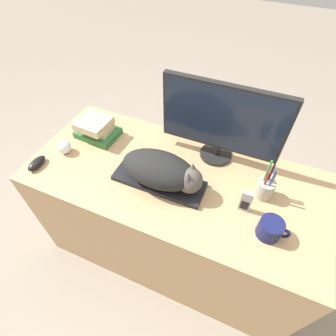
{
  "coord_description": "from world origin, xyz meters",
  "views": [
    {
      "loc": [
        0.3,
        -0.43,
        1.7
      ],
      "look_at": [
        -0.02,
        0.31,
        0.79
      ],
      "focal_mm": 28.0,
      "sensor_mm": 36.0,
      "label": 1
    }
  ],
  "objects_px": {
    "monitor": "(222,121)",
    "pen_cup": "(265,188)",
    "computer_mouse": "(37,163)",
    "baseball": "(64,147)",
    "coffee_mug": "(271,229)",
    "keyboard": "(159,181)",
    "book_stack": "(96,128)",
    "cat": "(163,171)",
    "phone": "(246,201)"
  },
  "relations": [
    {
      "from": "monitor",
      "to": "pen_cup",
      "type": "height_order",
      "value": "monitor"
    },
    {
      "from": "computer_mouse",
      "to": "pen_cup",
      "type": "xyz_separation_m",
      "value": [
        1.06,
        0.26,
        0.03
      ]
    },
    {
      "from": "computer_mouse",
      "to": "baseball",
      "type": "relative_size",
      "value": 1.58
    },
    {
      "from": "monitor",
      "to": "coffee_mug",
      "type": "distance_m",
      "value": 0.51
    },
    {
      "from": "keyboard",
      "to": "coffee_mug",
      "type": "distance_m",
      "value": 0.52
    },
    {
      "from": "book_stack",
      "to": "monitor",
      "type": "bearing_deg",
      "value": 9.61
    },
    {
      "from": "coffee_mug",
      "to": "book_stack",
      "type": "relative_size",
      "value": 0.55
    },
    {
      "from": "keyboard",
      "to": "monitor",
      "type": "height_order",
      "value": "monitor"
    },
    {
      "from": "coffee_mug",
      "to": "book_stack",
      "type": "xyz_separation_m",
      "value": [
        -0.97,
        0.24,
        0.01
      ]
    },
    {
      "from": "cat",
      "to": "book_stack",
      "type": "bearing_deg",
      "value": 160.35
    },
    {
      "from": "cat",
      "to": "phone",
      "type": "relative_size",
      "value": 3.36
    },
    {
      "from": "cat",
      "to": "book_stack",
      "type": "xyz_separation_m",
      "value": [
        -0.47,
        0.17,
        -0.04
      ]
    },
    {
      "from": "cat",
      "to": "pen_cup",
      "type": "xyz_separation_m",
      "value": [
        0.44,
        0.12,
        -0.04
      ]
    },
    {
      "from": "keyboard",
      "to": "phone",
      "type": "distance_m",
      "value": 0.4
    },
    {
      "from": "pen_cup",
      "to": "book_stack",
      "type": "xyz_separation_m",
      "value": [
        -0.91,
        0.05,
        0.0
      ]
    },
    {
      "from": "cat",
      "to": "coffee_mug",
      "type": "height_order",
      "value": "cat"
    },
    {
      "from": "phone",
      "to": "computer_mouse",
      "type": "bearing_deg",
      "value": -171.27
    },
    {
      "from": "coffee_mug",
      "to": "keyboard",
      "type": "bearing_deg",
      "value": 172.37
    },
    {
      "from": "cat",
      "to": "monitor",
      "type": "distance_m",
      "value": 0.35
    },
    {
      "from": "baseball",
      "to": "monitor",
      "type": "bearing_deg",
      "value": 21.27
    },
    {
      "from": "baseball",
      "to": "book_stack",
      "type": "xyz_separation_m",
      "value": [
        0.08,
        0.17,
        0.02
      ]
    },
    {
      "from": "baseball",
      "to": "computer_mouse",
      "type": "bearing_deg",
      "value": -116.04
    },
    {
      "from": "book_stack",
      "to": "baseball",
      "type": "bearing_deg",
      "value": -115.36
    },
    {
      "from": "cat",
      "to": "pen_cup",
      "type": "bearing_deg",
      "value": 15.39
    },
    {
      "from": "monitor",
      "to": "baseball",
      "type": "height_order",
      "value": "monitor"
    },
    {
      "from": "pen_cup",
      "to": "phone",
      "type": "distance_m",
      "value": 0.13
    },
    {
      "from": "monitor",
      "to": "computer_mouse",
      "type": "relative_size",
      "value": 5.28
    },
    {
      "from": "phone",
      "to": "keyboard",
      "type": "bearing_deg",
      "value": -178.31
    },
    {
      "from": "cat",
      "to": "coffee_mug",
      "type": "distance_m",
      "value": 0.5
    },
    {
      "from": "monitor",
      "to": "phone",
      "type": "distance_m",
      "value": 0.38
    },
    {
      "from": "phone",
      "to": "book_stack",
      "type": "distance_m",
      "value": 0.86
    },
    {
      "from": "cat",
      "to": "book_stack",
      "type": "relative_size",
      "value": 1.66
    },
    {
      "from": "coffee_mug",
      "to": "pen_cup",
      "type": "xyz_separation_m",
      "value": [
        -0.06,
        0.19,
        0.01
      ]
    },
    {
      "from": "computer_mouse",
      "to": "pen_cup",
      "type": "relative_size",
      "value": 0.52
    },
    {
      "from": "baseball",
      "to": "pen_cup",
      "type": "bearing_deg",
      "value": 7.19
    },
    {
      "from": "keyboard",
      "to": "book_stack",
      "type": "xyz_separation_m",
      "value": [
        -0.45,
        0.17,
        0.04
      ]
    },
    {
      "from": "cat",
      "to": "coffee_mug",
      "type": "relative_size",
      "value": 3.03
    },
    {
      "from": "book_stack",
      "to": "computer_mouse",
      "type": "bearing_deg",
      "value": -115.66
    },
    {
      "from": "monitor",
      "to": "phone",
      "type": "relative_size",
      "value": 5.08
    },
    {
      "from": "keyboard",
      "to": "cat",
      "type": "relative_size",
      "value": 1.14
    },
    {
      "from": "monitor",
      "to": "computer_mouse",
      "type": "bearing_deg",
      "value": -152.15
    },
    {
      "from": "coffee_mug",
      "to": "phone",
      "type": "distance_m",
      "value": 0.14
    },
    {
      "from": "computer_mouse",
      "to": "phone",
      "type": "distance_m",
      "value": 1.01
    },
    {
      "from": "cat",
      "to": "baseball",
      "type": "height_order",
      "value": "cat"
    },
    {
      "from": "computer_mouse",
      "to": "cat",
      "type": "bearing_deg",
      "value": 12.79
    },
    {
      "from": "computer_mouse",
      "to": "book_stack",
      "type": "height_order",
      "value": "book_stack"
    },
    {
      "from": "monitor",
      "to": "baseball",
      "type": "xyz_separation_m",
      "value": [
        -0.73,
        -0.28,
        -0.19
      ]
    },
    {
      "from": "coffee_mug",
      "to": "baseball",
      "type": "height_order",
      "value": "coffee_mug"
    },
    {
      "from": "keyboard",
      "to": "pen_cup",
      "type": "xyz_separation_m",
      "value": [
        0.46,
        0.12,
        0.04
      ]
    },
    {
      "from": "baseball",
      "to": "book_stack",
      "type": "distance_m",
      "value": 0.19
    }
  ]
}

